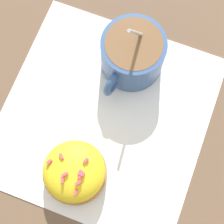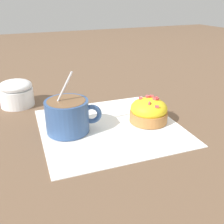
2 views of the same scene
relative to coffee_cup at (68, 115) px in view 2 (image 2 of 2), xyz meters
The scene contains 5 objects.
ground_plane 0.09m from the coffee_cup, ahead, with size 3.00×3.00×0.00m, color brown.
paper_napkin 0.09m from the coffee_cup, ahead, with size 0.28×0.27×0.00m.
coffee_cup is the anchor object (origin of this frame).
frosted_pastry 0.16m from the coffee_cup, ahead, with size 0.08×0.08×0.05m.
sugar_bowl 0.19m from the coffee_cup, 113.32° to the left, with size 0.08×0.08×0.06m.
Camera 2 is at (-0.18, -0.42, 0.24)m, focal length 42.00 mm.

